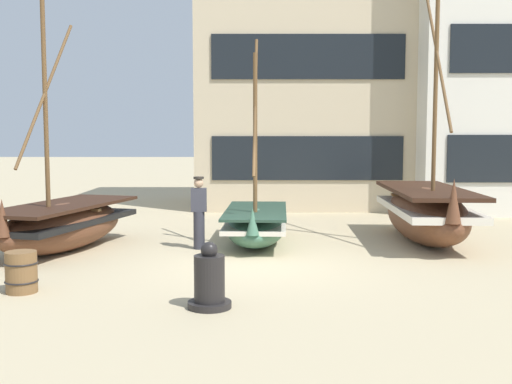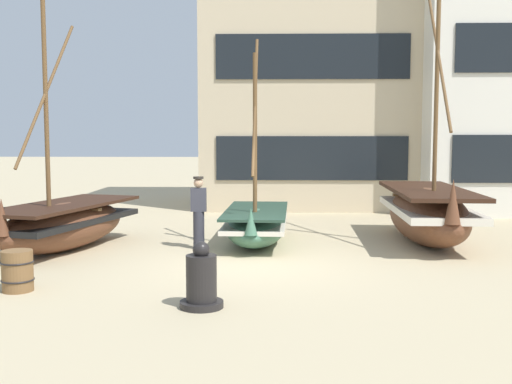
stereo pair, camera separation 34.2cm
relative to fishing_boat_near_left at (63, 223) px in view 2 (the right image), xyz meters
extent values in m
plane|color=tan|center=(4.47, -1.58, -0.60)|extent=(120.00, 120.00, 0.00)
ellipsoid|color=brown|center=(0.01, 0.02, -0.07)|extent=(2.72, 4.65, 1.07)
cube|color=black|center=(0.01, 0.02, 0.07)|extent=(2.69, 4.48, 0.13)
cube|color=#351E13|center=(0.01, 0.02, 0.43)|extent=(2.74, 4.58, 0.08)
cone|color=brown|center=(-0.56, -2.00, 0.41)|extent=(0.39, 0.39, 0.75)
cylinder|color=brown|center=(-0.14, -0.51, 2.67)|extent=(0.10, 0.10, 5.06)
cylinder|color=brown|center=(-0.14, -0.51, 2.95)|extent=(0.67, 2.19, 3.25)
cube|color=brown|center=(0.09, 0.34, 0.31)|extent=(1.51, 0.56, 0.06)
ellipsoid|color=brown|center=(8.64, 1.07, 0.07)|extent=(1.85, 5.00, 1.35)
cube|color=silver|center=(8.64, 1.07, 0.24)|extent=(1.86, 4.80, 0.16)
cube|color=#351E13|center=(8.64, 1.07, 0.69)|extent=(1.89, 4.90, 0.09)
cone|color=brown|center=(8.56, -1.30, 0.67)|extent=(0.35, 0.35, 0.94)
cylinder|color=brown|center=(8.62, 0.45, 2.97)|extent=(0.10, 0.10, 5.26)
cylinder|color=brown|center=(8.62, 0.45, 3.98)|extent=(0.18, 2.93, 3.81)
cube|color=brown|center=(8.66, 1.44, 0.54)|extent=(1.59, 0.22, 0.06)
ellipsoid|color=#427056|center=(4.45, 0.82, -0.18)|extent=(1.57, 3.80, 0.85)
cube|color=silver|center=(4.45, 0.82, -0.08)|extent=(1.58, 3.65, 0.10)
cube|color=#243D2F|center=(4.45, 0.82, 0.21)|extent=(1.61, 3.73, 0.06)
cone|color=#427056|center=(4.37, -0.98, 0.20)|extent=(0.29, 0.29, 0.59)
cylinder|color=brown|center=(4.43, 0.35, 1.95)|extent=(0.10, 0.10, 3.93)
cylinder|color=brown|center=(4.43, 0.35, 2.72)|extent=(0.14, 1.59, 3.23)
cube|color=brown|center=(4.46, 1.10, 0.11)|extent=(1.35, 0.22, 0.06)
cylinder|color=#33333D|center=(3.12, 0.16, -0.16)|extent=(0.26, 0.26, 0.88)
cube|color=#383842|center=(3.12, 0.16, 0.55)|extent=(0.37, 0.24, 0.54)
sphere|color=tan|center=(3.12, 0.16, 0.94)|extent=(0.22, 0.22, 0.22)
cylinder|color=#2D2823|center=(3.12, 0.16, 1.06)|extent=(0.24, 0.24, 0.05)
cylinder|color=black|center=(3.73, -4.79, -0.55)|extent=(0.68, 0.68, 0.10)
cylinder|color=black|center=(3.73, -4.79, -0.15)|extent=(0.47, 0.47, 0.72)
sphere|color=black|center=(3.73, -4.79, 0.30)|extent=(0.26, 0.26, 0.26)
cylinder|color=brown|center=(0.49, -3.85, -0.25)|extent=(0.52, 0.52, 0.70)
torus|color=black|center=(0.49, -3.85, -0.10)|extent=(0.56, 0.56, 0.03)
torus|color=black|center=(0.49, -3.85, -0.41)|extent=(0.56, 0.56, 0.03)
cube|color=beige|center=(6.18, 9.63, 4.45)|extent=(7.67, 5.55, 10.11)
cube|color=black|center=(6.18, 6.83, 1.25)|extent=(6.44, 0.06, 1.48)
cube|color=black|center=(6.18, 6.83, 4.62)|extent=(6.44, 0.06, 1.48)
camera|label=1|loc=(4.45, -14.17, 2.06)|focal=43.76mm
camera|label=2|loc=(4.79, -14.17, 2.06)|focal=43.76mm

